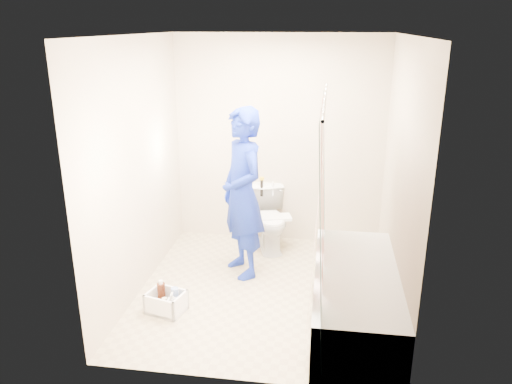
# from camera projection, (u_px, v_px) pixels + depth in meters

# --- Properties ---
(floor) EXTENTS (2.60, 2.60, 0.00)m
(floor) POSITION_uv_depth(u_px,v_px,m) (264.00, 291.00, 4.89)
(floor) COLOR tan
(floor) RESTS_ON ground
(ceiling) EXTENTS (2.40, 2.60, 0.02)m
(ceiling) POSITION_uv_depth(u_px,v_px,m) (265.00, 35.00, 4.12)
(ceiling) COLOR white
(ceiling) RESTS_ON wall_back
(wall_back) EXTENTS (2.40, 0.02, 2.40)m
(wall_back) POSITION_uv_depth(u_px,v_px,m) (279.00, 142.00, 5.72)
(wall_back) COLOR #B9A68E
(wall_back) RESTS_ON ground
(wall_front) EXTENTS (2.40, 0.02, 2.40)m
(wall_front) POSITION_uv_depth(u_px,v_px,m) (238.00, 230.00, 3.28)
(wall_front) COLOR #B9A68E
(wall_front) RESTS_ON ground
(wall_left) EXTENTS (0.02, 2.60, 2.40)m
(wall_left) POSITION_uv_depth(u_px,v_px,m) (137.00, 169.00, 4.67)
(wall_left) COLOR #B9A68E
(wall_left) RESTS_ON ground
(wall_right) EXTENTS (0.02, 2.60, 2.40)m
(wall_right) POSITION_uv_depth(u_px,v_px,m) (401.00, 180.00, 4.34)
(wall_right) COLOR #B9A68E
(wall_right) RESTS_ON ground
(bathtub) EXTENTS (0.70, 1.75, 0.50)m
(bathtub) POSITION_uv_depth(u_px,v_px,m) (355.00, 296.00, 4.29)
(bathtub) COLOR white
(bathtub) RESTS_ON ground
(curtain_rod) EXTENTS (0.02, 1.90, 0.02)m
(curtain_rod) POSITION_uv_depth(u_px,v_px,m) (325.00, 98.00, 3.79)
(curtain_rod) COLOR silver
(curtain_rod) RESTS_ON wall_back
(shower_curtain) EXTENTS (0.06, 1.75, 1.80)m
(shower_curtain) POSITION_uv_depth(u_px,v_px,m) (320.00, 212.00, 4.09)
(shower_curtain) COLOR silver
(shower_curtain) RESTS_ON curtain_rod
(toilet) EXTENTS (0.56, 0.77, 0.70)m
(toilet) POSITION_uv_depth(u_px,v_px,m) (270.00, 219.00, 5.74)
(toilet) COLOR white
(toilet) RESTS_ON ground
(tank_lid) EXTENTS (0.47, 0.30, 0.03)m
(tank_lid) POSITION_uv_depth(u_px,v_px,m) (272.00, 218.00, 5.62)
(tank_lid) COLOR white
(tank_lid) RESTS_ON toilet
(tank_internals) EXTENTS (0.17, 0.08, 0.23)m
(tank_internals) POSITION_uv_depth(u_px,v_px,m) (265.00, 186.00, 5.81)
(tank_internals) COLOR black
(tank_internals) RESTS_ON toilet
(plumber) EXTENTS (0.70, 0.76, 1.74)m
(plumber) POSITION_uv_depth(u_px,v_px,m) (242.00, 194.00, 4.99)
(plumber) COLOR #1137AB
(plumber) RESTS_ON ground
(cleaning_caddy) EXTENTS (0.38, 0.33, 0.25)m
(cleaning_caddy) POSITION_uv_depth(u_px,v_px,m) (167.00, 303.00, 4.51)
(cleaning_caddy) COLOR white
(cleaning_caddy) RESTS_ON ground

